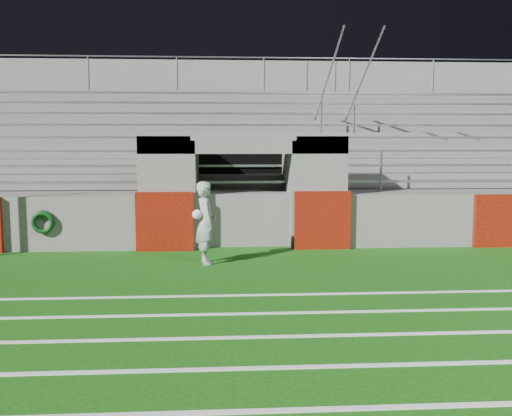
{
  "coord_description": "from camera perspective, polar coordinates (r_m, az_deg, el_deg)",
  "views": [
    {
      "loc": [
        -0.54,
        -9.94,
        2.44
      ],
      "look_at": [
        0.2,
        1.8,
        1.1
      ],
      "focal_mm": 40.0,
      "sensor_mm": 36.0,
      "label": 1
    }
  ],
  "objects": [
    {
      "name": "goalkeeper_with_ball",
      "position": [
        11.57,
        -5.06,
        -1.46
      ],
      "size": [
        0.52,
        0.68,
        1.68
      ],
      "color": "#A0A5A9",
      "rests_on": "ground"
    },
    {
      "name": "stadium_structure",
      "position": [
        17.95,
        -1.88,
        3.46
      ],
      "size": [
        26.0,
        8.48,
        5.42
      ],
      "color": "#64615F",
      "rests_on": "ground"
    },
    {
      "name": "hose_coil",
      "position": [
        13.58,
        -20.54,
        -1.34
      ],
      "size": [
        0.53,
        0.15,
        0.53
      ],
      "color": "#0B3B11",
      "rests_on": "ground"
    },
    {
      "name": "field_markings",
      "position": [
        5.53,
        2.51,
        -19.58
      ],
      "size": [
        28.0,
        8.09,
        0.01
      ],
      "color": "white",
      "rests_on": "ground"
    },
    {
      "name": "ground",
      "position": [
        10.25,
        -0.49,
        -7.27
      ],
      "size": [
        90.0,
        90.0,
        0.0
      ],
      "primitive_type": "plane",
      "color": "#134B0C",
      "rests_on": "ground"
    }
  ]
}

